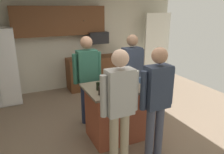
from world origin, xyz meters
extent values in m
plane|color=#7F6B56|center=(0.00, 0.00, 0.00)|extent=(7.04, 7.04, 0.00)
cube|color=beige|center=(0.00, 2.80, 1.30)|extent=(6.40, 0.10, 2.60)
cube|color=white|center=(2.60, 2.40, 1.10)|extent=(0.90, 0.06, 2.00)
cube|color=brown|center=(-0.40, 2.60, 1.92)|extent=(2.40, 0.35, 0.75)
sphere|color=#4C3823|center=(0.20, 2.41, 1.93)|extent=(0.04, 0.04, 0.04)
cube|color=brown|center=(0.60, 2.48, 0.45)|extent=(1.80, 0.60, 0.90)
sphere|color=#4C3823|center=(1.05, 2.17, 0.45)|extent=(0.04, 0.04, 0.04)
cube|color=white|center=(-1.78, 2.03, 0.91)|extent=(0.42, 0.04, 1.74)
cube|color=black|center=(0.60, 2.50, 1.45)|extent=(0.56, 0.40, 0.32)
cube|color=#9E4C33|center=(-0.04, -0.15, 0.47)|extent=(1.05, 0.69, 0.94)
cube|color=#756651|center=(-0.04, -0.15, 0.96)|extent=(1.19, 0.83, 0.04)
cylinder|color=#232D4C|center=(-0.46, 0.57, 0.43)|extent=(0.13, 0.13, 0.86)
cylinder|color=#232D4C|center=(-0.29, 0.57, 0.43)|extent=(0.13, 0.13, 0.86)
cube|color=#2D6651|center=(-0.37, 0.57, 1.18)|extent=(0.38, 0.22, 0.64)
sphere|color=tan|center=(-0.37, 0.57, 1.65)|extent=(0.23, 0.23, 0.23)
cylinder|color=#2D6651|center=(-0.61, 0.57, 1.16)|extent=(0.09, 0.09, 0.58)
cylinder|color=#2D6651|center=(-0.13, 0.57, 1.16)|extent=(0.09, 0.09, 0.58)
cylinder|color=#4C5166|center=(0.11, -0.90, 0.43)|extent=(0.13, 0.13, 0.85)
cylinder|color=#4C5166|center=(0.28, -0.90, 0.43)|extent=(0.13, 0.13, 0.85)
cube|color=#2D384C|center=(0.20, -0.90, 1.17)|extent=(0.38, 0.22, 0.64)
sphere|color=tan|center=(0.20, -0.90, 1.63)|extent=(0.23, 0.23, 0.23)
cylinder|color=#2D384C|center=(-0.04, -0.90, 1.15)|extent=(0.09, 0.09, 0.57)
cylinder|color=#2D384C|center=(0.44, -0.90, 1.15)|extent=(0.09, 0.09, 0.57)
cylinder|color=#383842|center=(0.46, 0.45, 0.43)|extent=(0.13, 0.13, 0.86)
cylinder|color=#383842|center=(0.63, 0.45, 0.43)|extent=(0.13, 0.13, 0.86)
cube|color=#2D384C|center=(0.55, 0.45, 1.18)|extent=(0.38, 0.22, 0.64)
sphere|color=#8C664C|center=(0.55, 0.45, 1.64)|extent=(0.23, 0.23, 0.23)
cylinder|color=#2D384C|center=(0.31, 0.45, 1.16)|extent=(0.09, 0.09, 0.58)
cylinder|color=#2D384C|center=(0.79, 0.45, 1.16)|extent=(0.09, 0.09, 0.58)
cylinder|color=tan|center=(-0.48, -0.86, 0.43)|extent=(0.13, 0.13, 0.86)
cylinder|color=tan|center=(-0.31, -0.86, 0.43)|extent=(0.13, 0.13, 0.86)
cube|color=#B7B7B2|center=(-0.40, -0.86, 1.18)|extent=(0.38, 0.22, 0.64)
sphere|color=beige|center=(-0.40, -0.86, 1.65)|extent=(0.23, 0.23, 0.23)
cylinder|color=#B7B7B2|center=(-0.64, -0.86, 1.16)|extent=(0.09, 0.09, 0.58)
cylinder|color=#B7B7B2|center=(-0.16, -0.86, 1.16)|extent=(0.09, 0.09, 0.58)
cylinder|color=#4C6B99|center=(0.37, -0.16, 1.02)|extent=(0.08, 0.08, 0.10)
torus|color=#4C6B99|center=(0.42, -0.16, 1.03)|extent=(0.06, 0.01, 0.06)
cylinder|color=black|center=(-0.23, -0.23, 1.04)|extent=(0.06, 0.06, 0.13)
cylinder|color=black|center=(-0.44, -0.18, 1.04)|extent=(0.07, 0.07, 0.13)
cylinder|color=black|center=(0.12, -0.41, 1.06)|extent=(0.07, 0.07, 0.16)
cylinder|color=white|center=(-0.25, -0.07, 1.03)|extent=(0.09, 0.09, 0.11)
torus|color=white|center=(-0.19, -0.07, 1.04)|extent=(0.06, 0.01, 0.06)
cylinder|color=black|center=(-0.48, -0.38, 1.04)|extent=(0.07, 0.07, 0.13)
cylinder|color=black|center=(-0.20, 0.08, 1.06)|extent=(0.07, 0.07, 0.17)
cube|color=#B7B7BC|center=(0.08, -0.09, 0.99)|extent=(0.44, 0.30, 0.02)
cube|color=#A8A8AD|center=(0.08, -0.09, 1.01)|extent=(0.44, 0.30, 0.02)
camera|label=1|loc=(-1.65, -3.28, 2.27)|focal=34.95mm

